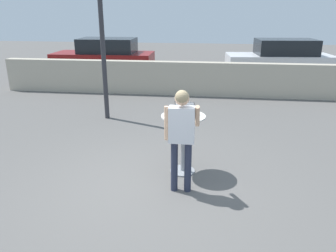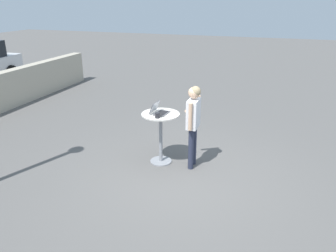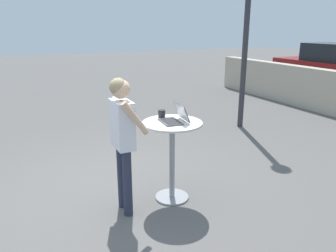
# 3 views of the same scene
# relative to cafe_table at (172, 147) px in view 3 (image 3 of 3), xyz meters

# --- Properties ---
(ground_plane) EXTENTS (50.00, 50.00, 0.00)m
(ground_plane) POSITION_rel_cafe_table_xyz_m (-0.51, -0.60, -0.73)
(ground_plane) COLOR #5B5956
(cafe_table) EXTENTS (0.76, 0.76, 1.06)m
(cafe_table) POSITION_rel_cafe_table_xyz_m (0.00, 0.00, 0.00)
(cafe_table) COLOR gray
(cafe_table) RESTS_ON ground_plane
(laptop) EXTENTS (0.37, 0.34, 0.23)m
(laptop) POSITION_rel_cafe_table_xyz_m (0.00, 0.03, 0.38)
(laptop) COLOR #515156
(laptop) RESTS_ON cafe_table
(coffee_mug) EXTENTS (0.13, 0.09, 0.10)m
(coffee_mug) POSITION_rel_cafe_table_xyz_m (-0.25, -0.03, 0.38)
(coffee_mug) COLOR #232328
(coffee_mug) RESTS_ON cafe_table
(standing_person) EXTENTS (0.53, 0.37, 1.66)m
(standing_person) POSITION_rel_cafe_table_xyz_m (0.03, -0.66, 0.32)
(standing_person) COLOR #282D42
(standing_person) RESTS_ON ground_plane
(parked_car_further_down) EXTENTS (4.09, 1.87, 1.68)m
(parked_car_further_down) POSITION_rel_cafe_table_xyz_m (-3.95, 7.96, 0.12)
(parked_car_further_down) COLOR maroon
(parked_car_further_down) RESTS_ON ground_plane
(street_lamp) EXTENTS (0.32, 0.32, 4.18)m
(street_lamp) POSITION_rel_cafe_table_xyz_m (-2.29, 2.85, 1.98)
(street_lamp) COLOR #2D2D33
(street_lamp) RESTS_ON ground_plane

